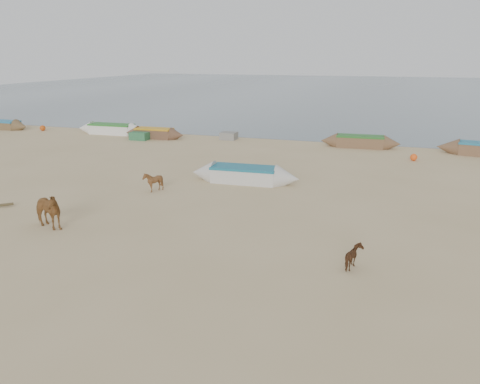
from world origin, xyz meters
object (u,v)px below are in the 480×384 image
at_px(calf_right, 355,257).
at_px(near_canoe, 244,174).
at_px(cow_adult, 46,210).
at_px(calf_front, 153,182).

bearing_deg(calf_right, near_canoe, 23.94).
xyz_separation_m(cow_adult, calf_front, (1.38, 5.76, -0.22)).
relative_size(cow_adult, calf_front, 1.71).
distance_m(calf_front, calf_right, 11.50).
height_order(calf_front, near_canoe, calf_front).
bearing_deg(calf_front, cow_adult, -34.49).
distance_m(cow_adult, near_canoe, 10.14).
distance_m(calf_front, near_canoe, 4.75).
bearing_deg(cow_adult, near_canoe, -13.67).
distance_m(calf_right, near_canoe, 10.77).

